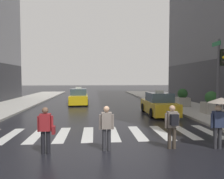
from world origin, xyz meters
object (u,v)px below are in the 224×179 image
(taxi_second, at_px, (79,97))
(taxi_lead, at_px, (159,105))
(traffic_light_pole, at_px, (220,68))
(pedestrian_with_umbrella, at_px, (220,109))
(planter_mid_block, at_px, (182,98))
(pedestrian_plain_coat, at_px, (106,125))
(pedestrian_with_handbag, at_px, (46,128))
(planter_near_corner, at_px, (211,103))
(pedestrian_with_backpack, at_px, (172,123))

(taxi_second, bearing_deg, taxi_lead, -47.02)
(taxi_lead, bearing_deg, traffic_light_pole, -53.09)
(traffic_light_pole, distance_m, pedestrian_with_umbrella, 5.30)
(taxi_lead, height_order, planter_mid_block, taxi_lead)
(pedestrian_plain_coat, xyz_separation_m, planter_mid_block, (7.59, 10.86, -0.07))
(pedestrian_with_handbag, xyz_separation_m, pedestrian_plain_coat, (2.14, 0.13, 0.01))
(pedestrian_with_handbag, xyz_separation_m, planter_mid_block, (9.73, 10.99, -0.06))
(pedestrian_with_handbag, xyz_separation_m, planter_near_corner, (10.11, 6.94, -0.06))
(taxi_second, bearing_deg, pedestrian_with_handbag, -90.26)
(pedestrian_with_umbrella, xyz_separation_m, planter_near_corner, (3.72, 6.93, -0.64))
(traffic_light_pole, distance_m, planter_near_corner, 3.74)
(planter_near_corner, height_order, planter_mid_block, same)
(taxi_second, distance_m, pedestrian_plain_coat, 14.55)
(taxi_second, height_order, pedestrian_with_umbrella, pedestrian_with_umbrella)
(pedestrian_with_umbrella, height_order, pedestrian_with_handbag, pedestrian_with_umbrella)
(pedestrian_plain_coat, bearing_deg, taxi_lead, 60.09)
(traffic_light_pole, height_order, pedestrian_plain_coat, traffic_light_pole)
(pedestrian_with_umbrella, relative_size, planter_mid_block, 1.21)
(taxi_lead, xyz_separation_m, pedestrian_with_handbag, (-6.47, -7.66, 0.21))
(taxi_second, height_order, planter_near_corner, taxi_second)
(pedestrian_plain_coat, bearing_deg, planter_near_corner, 40.47)
(pedestrian_plain_coat, xyz_separation_m, planter_near_corner, (7.97, 6.80, -0.07))
(taxi_second, bearing_deg, pedestrian_plain_coat, -81.82)
(taxi_lead, xyz_separation_m, pedestrian_with_umbrella, (-0.08, -7.66, 0.79))
(pedestrian_with_handbag, bearing_deg, planter_mid_block, 48.50)
(taxi_second, distance_m, planter_mid_block, 10.29)
(pedestrian_plain_coat, height_order, planter_near_corner, planter_near_corner)
(taxi_lead, xyz_separation_m, pedestrian_with_backpack, (-1.86, -7.55, 0.25))
(taxi_lead, distance_m, pedestrian_with_umbrella, 7.70)
(pedestrian_with_umbrella, bearing_deg, planter_mid_block, 73.11)
(taxi_second, distance_m, pedestrian_with_backpack, 15.12)
(taxi_lead, height_order, pedestrian_with_backpack, taxi_lead)
(pedestrian_with_umbrella, distance_m, pedestrian_plain_coat, 4.29)
(pedestrian_with_handbag, bearing_deg, pedestrian_plain_coat, 3.54)
(planter_near_corner, bearing_deg, pedestrian_with_umbrella, -118.22)
(taxi_lead, relative_size, taxi_second, 0.99)
(traffic_light_pole, relative_size, pedestrian_with_backpack, 2.91)
(pedestrian_with_umbrella, xyz_separation_m, pedestrian_plain_coat, (-4.25, 0.13, -0.58))
(traffic_light_pole, bearing_deg, planter_mid_block, 84.02)
(traffic_light_pole, xyz_separation_m, planter_mid_block, (0.71, 6.73, -2.38))
(taxi_second, relative_size, pedestrian_with_backpack, 2.80)
(taxi_second, relative_size, planter_near_corner, 2.89)
(pedestrian_with_backpack, height_order, pedestrian_plain_coat, same)
(pedestrian_with_umbrella, height_order, planter_mid_block, pedestrian_with_umbrella)
(traffic_light_pole, height_order, pedestrian_with_backpack, traffic_light_pole)
(planter_mid_block, bearing_deg, taxi_second, 159.88)
(pedestrian_with_umbrella, relative_size, pedestrian_with_backpack, 1.18)
(taxi_lead, height_order, pedestrian_plain_coat, taxi_lead)
(taxi_lead, distance_m, pedestrian_with_handbag, 10.03)
(pedestrian_with_handbag, distance_m, planter_mid_block, 14.68)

